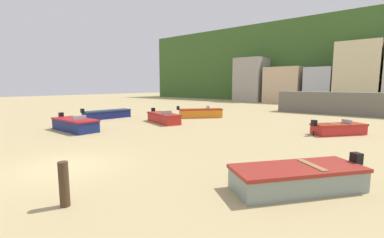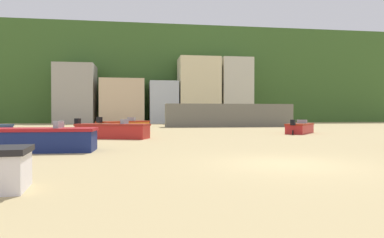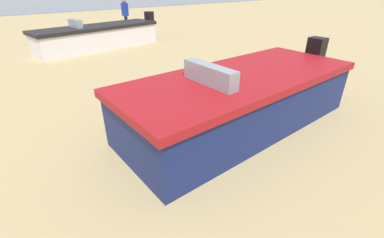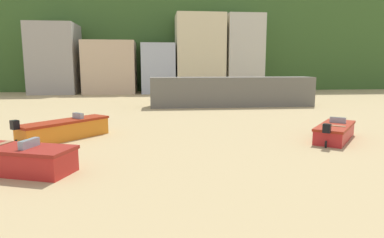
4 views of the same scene
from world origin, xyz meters
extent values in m
cube|color=#3A5E27|center=(0.00, 66.00, 8.41)|extent=(90.00, 32.00, 16.82)
cube|color=#676459|center=(6.00, 30.00, 1.32)|extent=(14.72, 2.40, 2.64)
cube|color=#9D988E|center=(-14.06, 47.06, 4.56)|extent=(5.88, 6.12, 9.13)
cube|color=#D0B38E|center=(-6.91, 47.10, 3.46)|extent=(6.75, 6.19, 6.92)
cube|color=#ADB6C0|center=(-0.48, 46.59, 3.31)|extent=(4.45, 5.18, 6.62)
cube|color=beige|center=(5.22, 46.61, 5.27)|extent=(6.47, 5.22, 10.54)
cube|color=beige|center=(11.26, 46.75, 5.27)|extent=(4.92, 5.51, 10.55)
cube|color=orange|center=(-5.42, 17.08, 0.42)|extent=(3.84, 4.10, 0.84)
cube|color=maroon|center=(-5.42, 17.08, 0.90)|extent=(3.97, 4.23, 0.12)
cube|color=black|center=(-7.04, 15.28, 1.08)|extent=(0.43, 0.42, 0.40)
cylinder|color=black|center=(-7.04, 15.28, 0.21)|extent=(0.14, 0.14, 0.42)
cube|color=#8C9EA8|center=(-4.89, 17.67, 1.10)|extent=(0.64, 0.60, 0.28)
cube|color=red|center=(7.82, 15.52, 0.32)|extent=(3.28, 3.61, 0.64)
cube|color=#9D2513|center=(7.82, 15.52, 0.70)|extent=(3.41, 3.74, 0.12)
cube|color=black|center=(6.55, 13.98, 0.88)|extent=(0.42, 0.42, 0.40)
cylinder|color=black|center=(6.55, 13.98, 0.16)|extent=(0.14, 0.14, 0.32)
cube|color=#8C9EA8|center=(8.22, 16.02, 0.90)|extent=(0.71, 0.63, 0.28)
cube|color=#967045|center=(7.53, 15.17, 0.75)|extent=(0.98, 0.87, 0.08)
cube|color=red|center=(-5.88, 11.95, 0.39)|extent=(4.49, 2.73, 0.77)
cube|color=maroon|center=(-5.88, 11.95, 0.83)|extent=(4.61, 2.84, 0.12)
cube|color=#8C9EA8|center=(-5.18, 11.70, 1.03)|extent=(0.47, 0.85, 0.28)
camera|label=1|loc=(10.90, -4.98, 3.45)|focal=24.25mm
camera|label=2|loc=(-4.28, -9.82, 1.48)|focal=33.01mm
camera|label=3|loc=(-4.90, 7.37, 2.25)|focal=24.32mm
camera|label=4|loc=(-0.95, 0.23, 3.57)|focal=31.30mm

